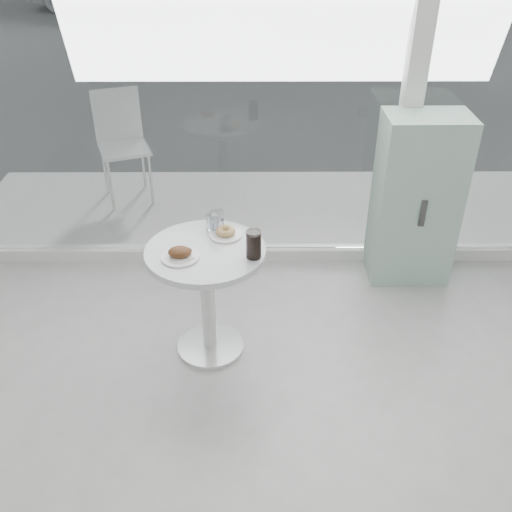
{
  "coord_description": "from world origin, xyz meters",
  "views": [
    {
      "loc": [
        -0.21,
        -0.96,
        2.56
      ],
      "look_at": [
        -0.2,
        1.7,
        0.85
      ],
      "focal_mm": 40.0,
      "sensor_mm": 36.0,
      "label": 1
    }
  ],
  "objects_px": {
    "main_table": "(207,280)",
    "patio_chair": "(122,138)",
    "water_tumbler_b": "(217,222)",
    "cola_glass": "(254,245)",
    "water_tumbler_a": "(212,223)",
    "plate_fritter": "(180,254)",
    "mint_cabinet": "(416,200)",
    "plate_donut": "(226,233)"
  },
  "relations": [
    {
      "from": "main_table",
      "to": "patio_chair",
      "type": "xyz_separation_m",
      "value": [
        -0.93,
        2.18,
        0.07
      ]
    },
    {
      "from": "water_tumbler_b",
      "to": "cola_glass",
      "type": "xyz_separation_m",
      "value": [
        0.23,
        -0.31,
        0.02
      ]
    },
    {
      "from": "patio_chair",
      "to": "water_tumbler_b",
      "type": "xyz_separation_m",
      "value": [
        0.99,
        -1.95,
        0.21
      ]
    },
    {
      "from": "main_table",
      "to": "water_tumbler_a",
      "type": "distance_m",
      "value": 0.35
    },
    {
      "from": "main_table",
      "to": "plate_fritter",
      "type": "distance_m",
      "value": 0.29
    },
    {
      "from": "main_table",
      "to": "patio_chair",
      "type": "height_order",
      "value": "patio_chair"
    },
    {
      "from": "plate_fritter",
      "to": "cola_glass",
      "type": "bearing_deg",
      "value": 0.96
    },
    {
      "from": "mint_cabinet",
      "to": "plate_fritter",
      "type": "distance_m",
      "value": 1.89
    },
    {
      "from": "mint_cabinet",
      "to": "cola_glass",
      "type": "height_order",
      "value": "mint_cabinet"
    },
    {
      "from": "main_table",
      "to": "water_tumbler_a",
      "type": "height_order",
      "value": "water_tumbler_a"
    },
    {
      "from": "plate_fritter",
      "to": "patio_chair",
      "type": "bearing_deg",
      "value": 109.39
    },
    {
      "from": "mint_cabinet",
      "to": "main_table",
      "type": "bearing_deg",
      "value": -149.35
    },
    {
      "from": "patio_chair",
      "to": "cola_glass",
      "type": "distance_m",
      "value": 2.58
    },
    {
      "from": "main_table",
      "to": "mint_cabinet",
      "type": "height_order",
      "value": "mint_cabinet"
    },
    {
      "from": "water_tumbler_a",
      "to": "water_tumbler_b",
      "type": "bearing_deg",
      "value": -7.89
    },
    {
      "from": "mint_cabinet",
      "to": "plate_donut",
      "type": "distance_m",
      "value": 1.55
    },
    {
      "from": "main_table",
      "to": "cola_glass",
      "type": "distance_m",
      "value": 0.42
    },
    {
      "from": "water_tumbler_a",
      "to": "water_tumbler_b",
      "type": "distance_m",
      "value": 0.04
    },
    {
      "from": "mint_cabinet",
      "to": "water_tumbler_b",
      "type": "distance_m",
      "value": 1.57
    },
    {
      "from": "patio_chair",
      "to": "water_tumbler_a",
      "type": "bearing_deg",
      "value": -84.12
    },
    {
      "from": "cola_glass",
      "to": "patio_chair",
      "type": "bearing_deg",
      "value": 118.34
    },
    {
      "from": "plate_donut",
      "to": "water_tumbler_b",
      "type": "xyz_separation_m",
      "value": [
        -0.05,
        0.07,
        0.04
      ]
    },
    {
      "from": "plate_fritter",
      "to": "cola_glass",
      "type": "relative_size",
      "value": 1.32
    },
    {
      "from": "cola_glass",
      "to": "mint_cabinet",
      "type": "bearing_deg",
      "value": 38.95
    },
    {
      "from": "main_table",
      "to": "plate_donut",
      "type": "bearing_deg",
      "value": 53.88
    },
    {
      "from": "main_table",
      "to": "water_tumbler_a",
      "type": "xyz_separation_m",
      "value": [
        0.03,
        0.23,
        0.27
      ]
    },
    {
      "from": "main_table",
      "to": "mint_cabinet",
      "type": "distance_m",
      "value": 1.72
    },
    {
      "from": "plate_donut",
      "to": "water_tumbler_a",
      "type": "height_order",
      "value": "water_tumbler_a"
    },
    {
      "from": "mint_cabinet",
      "to": "water_tumbler_b",
      "type": "xyz_separation_m",
      "value": [
        -1.42,
        -0.65,
        0.19
      ]
    },
    {
      "from": "mint_cabinet",
      "to": "patio_chair",
      "type": "relative_size",
      "value": 1.27
    },
    {
      "from": "plate_fritter",
      "to": "cola_glass",
      "type": "xyz_separation_m",
      "value": [
        0.42,
        0.01,
        0.06
      ]
    },
    {
      "from": "main_table",
      "to": "mint_cabinet",
      "type": "xyz_separation_m",
      "value": [
        1.48,
        0.88,
        0.09
      ]
    },
    {
      "from": "water_tumbler_a",
      "to": "water_tumbler_b",
      "type": "relative_size",
      "value": 0.82
    },
    {
      "from": "mint_cabinet",
      "to": "patio_chair",
      "type": "bearing_deg",
      "value": 151.65
    },
    {
      "from": "patio_chair",
      "to": "cola_glass",
      "type": "xyz_separation_m",
      "value": [
        1.22,
        -2.26,
        0.23
      ]
    },
    {
      "from": "main_table",
      "to": "plate_fritter",
      "type": "xyz_separation_m",
      "value": [
        -0.13,
        -0.09,
        0.25
      ]
    },
    {
      "from": "patio_chair",
      "to": "plate_donut",
      "type": "height_order",
      "value": "patio_chair"
    },
    {
      "from": "water_tumbler_a",
      "to": "water_tumbler_b",
      "type": "xyz_separation_m",
      "value": [
        0.04,
        -0.0,
        0.01
      ]
    },
    {
      "from": "water_tumbler_b",
      "to": "plate_fritter",
      "type": "bearing_deg",
      "value": -121.6
    },
    {
      "from": "main_table",
      "to": "plate_fritter",
      "type": "bearing_deg",
      "value": -145.75
    },
    {
      "from": "mint_cabinet",
      "to": "plate_donut",
      "type": "xyz_separation_m",
      "value": [
        -1.36,
        -0.72,
        0.15
      ]
    },
    {
      "from": "plate_donut",
      "to": "cola_glass",
      "type": "relative_size",
      "value": 1.22
    }
  ]
}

